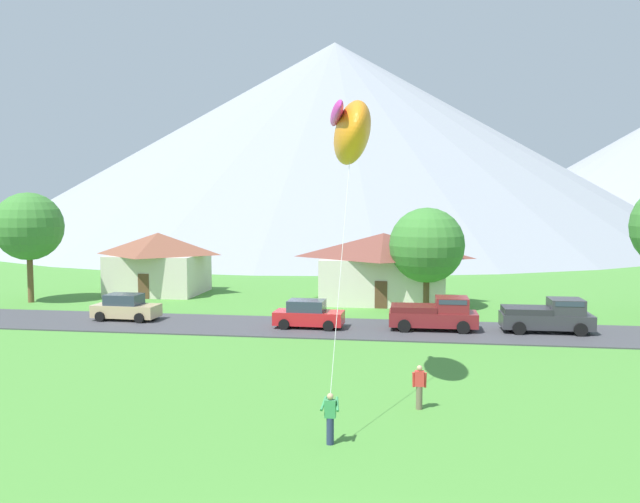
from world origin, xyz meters
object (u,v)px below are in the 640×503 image
(tree_near_left, at_px, (427,245))
(pickup_truck_charcoal_east_side, at_px, (549,316))
(house_left_center, at_px, (158,262))
(watcher_person, at_px, (419,386))
(parked_car_red_mid_west, at_px, (308,315))
(parked_car_tan_west_end, at_px, (126,308))
(pickup_truck_maroon_west_side, at_px, (435,314))
(house_leftmost, at_px, (383,266))
(kite_flyer_with_kite, at_px, (350,133))
(tree_center, at_px, (29,227))

(tree_near_left, relative_size, pickup_truck_charcoal_east_side, 1.40)
(house_left_center, xyz_separation_m, watcher_person, (21.63, -27.71, -1.77))
(parked_car_red_mid_west, bearing_deg, pickup_truck_charcoal_east_side, 2.87)
(parked_car_tan_west_end, bearing_deg, watcher_person, -39.26)
(tree_near_left, height_order, pickup_truck_charcoal_east_side, tree_near_left)
(tree_near_left, bearing_deg, watcher_person, -91.31)
(parked_car_red_mid_west, xyz_separation_m, pickup_truck_maroon_west_side, (7.65, 0.42, 0.19))
(house_leftmost, bearing_deg, pickup_truck_charcoal_east_side, -45.90)
(house_leftmost, distance_m, watcher_person, 26.12)
(parked_car_red_mid_west, bearing_deg, pickup_truck_maroon_west_side, 3.13)
(parked_car_tan_west_end, height_order, pickup_truck_charcoal_east_side, pickup_truck_charcoal_east_side)
(pickup_truck_maroon_west_side, relative_size, watcher_person, 3.12)
(tree_near_left, bearing_deg, kite_flyer_with_kite, -98.77)
(kite_flyer_with_kite, bearing_deg, parked_car_red_mid_west, 106.44)
(pickup_truck_charcoal_east_side, bearing_deg, kite_flyer_with_kite, -126.59)
(tree_center, bearing_deg, watcher_person, -36.33)
(house_leftmost, bearing_deg, watcher_person, -84.03)
(house_left_center, distance_m, pickup_truck_maroon_west_side, 25.97)
(house_left_center, xyz_separation_m, parked_car_red_mid_west, (14.95, -13.11, -1.78))
(house_left_center, distance_m, pickup_truck_charcoal_east_side, 31.74)
(tree_center, relative_size, kite_flyer_with_kite, 0.71)
(tree_near_left, distance_m, pickup_truck_charcoal_east_side, 10.86)
(tree_near_left, height_order, parked_car_tan_west_end, tree_near_left)
(tree_near_left, relative_size, watcher_person, 4.37)
(tree_center, relative_size, parked_car_tan_west_end, 1.97)
(parked_car_red_mid_west, relative_size, pickup_truck_charcoal_east_side, 0.81)
(tree_center, height_order, pickup_truck_maroon_west_side, tree_center)
(kite_flyer_with_kite, height_order, watcher_person, kite_flyer_with_kite)
(pickup_truck_charcoal_east_side, bearing_deg, house_leftmost, 134.10)
(house_left_center, height_order, kite_flyer_with_kite, kite_flyer_with_kite)
(tree_center, xyz_separation_m, watcher_person, (29.47, -21.66, -4.94))
(tree_near_left, xyz_separation_m, kite_flyer_with_kite, (-3.30, -21.39, 5.84))
(pickup_truck_maroon_west_side, distance_m, kite_flyer_with_kite, 16.97)
(parked_car_tan_west_end, distance_m, watcher_person, 24.31)
(pickup_truck_maroon_west_side, bearing_deg, tree_near_left, 93.35)
(tree_center, bearing_deg, house_leftmost, 9.02)
(tree_center, height_order, pickup_truck_charcoal_east_side, tree_center)
(house_leftmost, distance_m, kite_flyer_with_kite, 25.69)
(pickup_truck_charcoal_east_side, bearing_deg, watcher_person, -116.25)
(house_left_center, bearing_deg, parked_car_red_mid_west, -41.24)
(tree_near_left, height_order, watcher_person, tree_near_left)
(pickup_truck_maroon_west_side, bearing_deg, pickup_truck_charcoal_east_side, 2.57)
(house_leftmost, bearing_deg, pickup_truck_maroon_west_side, -71.29)
(house_left_center, relative_size, watcher_person, 4.66)
(house_left_center, height_order, watcher_person, house_left_center)
(watcher_person, bearing_deg, house_leftmost, 95.97)
(tree_near_left, bearing_deg, house_leftmost, 135.98)
(house_left_center, distance_m, watcher_person, 35.20)
(pickup_truck_charcoal_east_side, relative_size, watcher_person, 3.13)
(house_leftmost, xyz_separation_m, tree_center, (-26.75, -4.25, 3.06))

